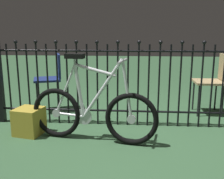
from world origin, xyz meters
TOP-DOWN VIEW (x-y plane):
  - ground_plane at (0.00, 0.00)m, footprint 20.00×20.00m
  - iron_fence at (-0.05, 0.57)m, footprint 3.44×0.07m
  - bicycle at (-0.40, 0.04)m, footprint 1.40×0.40m
  - chair_navy at (-1.17, 1.12)m, footprint 0.48×0.48m
  - chair_tan at (1.19, 1.15)m, footprint 0.42×0.41m
  - display_crate at (-1.16, 0.17)m, footprint 0.34×0.34m

SIDE VIEW (x-z plane):
  - ground_plane at x=0.00m, z-range 0.00..0.00m
  - display_crate at x=-1.16m, z-range 0.00..0.31m
  - bicycle at x=-0.40m, z-range -0.15..0.80m
  - chair_tan at x=1.19m, z-range 0.10..0.96m
  - chair_navy at x=-1.17m, z-range 0.11..0.96m
  - iron_fence at x=-0.05m, z-range 0.00..1.13m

